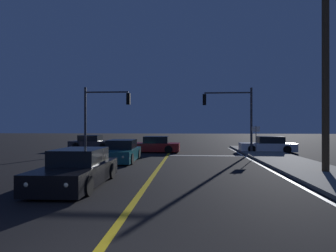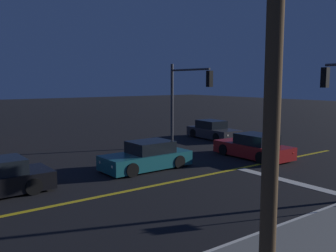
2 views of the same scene
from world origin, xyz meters
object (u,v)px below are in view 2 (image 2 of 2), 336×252
at_px(car_far_approaching_red, 254,147).
at_px(car_following_oncoming_charcoal, 213,131).
at_px(car_mid_block_teal, 147,157).
at_px(utility_pole_right, 275,17).
at_px(traffic_signal_far_left, 186,93).

height_order(car_far_approaching_red, car_following_oncoming_charcoal, same).
relative_size(car_mid_block_teal, utility_pole_right, 0.43).
distance_m(car_far_approaching_red, traffic_signal_far_left, 5.22).
bearing_deg(car_following_oncoming_charcoal, utility_pole_right, 52.32).
height_order(traffic_signal_far_left, utility_pole_right, utility_pole_right).
bearing_deg(car_following_oncoming_charcoal, car_far_approaching_red, 68.25).
xyz_separation_m(car_far_approaching_red, utility_pole_right, (9.11, -10.22, 4.76)).
height_order(car_following_oncoming_charcoal, traffic_signal_far_left, traffic_signal_far_left).
bearing_deg(traffic_signal_far_left, car_far_approaching_red, 23.20).
xyz_separation_m(car_mid_block_teal, utility_pole_right, (10.39, -4.00, 4.76)).
bearing_deg(utility_pole_right, car_following_oncoming_charcoal, 139.75).
bearing_deg(car_mid_block_teal, car_far_approaching_red, -103.40).
bearing_deg(utility_pole_right, car_mid_block_teal, 158.94).
bearing_deg(car_following_oncoming_charcoal, traffic_signal_far_left, 30.41).
xyz_separation_m(traffic_signal_far_left, utility_pole_right, (13.06, -8.53, 1.80)).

